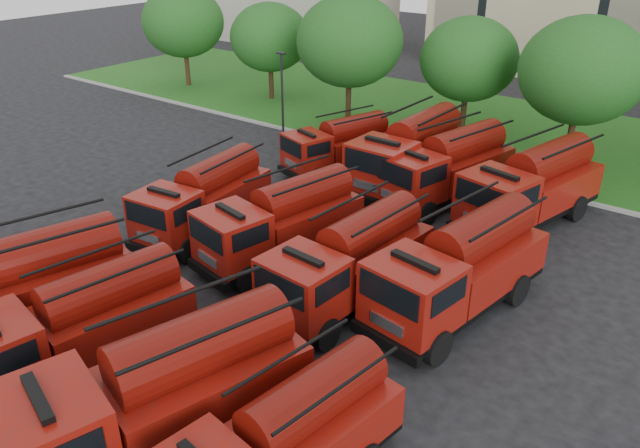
# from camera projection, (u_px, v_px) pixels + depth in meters

# --- Properties ---
(ground) EXTENTS (140.00, 140.00, 0.00)m
(ground) POSITION_uv_depth(u_px,v_px,m) (186.00, 313.00, 21.78)
(ground) COLOR black
(ground) RESTS_ON ground
(lawn) EXTENTS (70.00, 16.00, 0.12)m
(lawn) POSITION_uv_depth(u_px,v_px,m) (489.00, 128.00, 40.33)
(lawn) COLOR #1A5115
(lawn) RESTS_ON ground
(curb) EXTENTS (70.00, 0.30, 0.14)m
(curb) POSITION_uv_depth(u_px,v_px,m) (429.00, 164.00, 34.54)
(curb) COLOR gray
(curb) RESTS_ON ground
(tree_0) EXTENTS (6.30, 6.30, 7.70)m
(tree_0) POSITION_uv_depth(u_px,v_px,m) (183.00, 22.00, 48.20)
(tree_0) COLOR #382314
(tree_0) RESTS_ON ground
(tree_1) EXTENTS (5.71, 5.71, 6.98)m
(tree_1) POSITION_uv_depth(u_px,v_px,m) (270.00, 37.00, 44.81)
(tree_1) COLOR #382314
(tree_1) RESTS_ON ground
(tree_2) EXTENTS (6.72, 6.72, 8.22)m
(tree_2) POSITION_uv_depth(u_px,v_px,m) (350.00, 41.00, 39.07)
(tree_2) COLOR #382314
(tree_2) RESTS_ON ground
(tree_3) EXTENTS (5.88, 5.88, 7.19)m
(tree_3) POSITION_uv_depth(u_px,v_px,m) (469.00, 59.00, 37.38)
(tree_3) COLOR #382314
(tree_3) RESTS_ON ground
(tree_4) EXTENTS (6.55, 6.55, 8.01)m
(tree_4) POSITION_uv_depth(u_px,v_px,m) (583.00, 71.00, 32.30)
(tree_4) COLOR #382314
(tree_4) RESTS_ON ground
(lamp_post_0) EXTENTS (0.60, 0.25, 5.11)m
(lamp_post_0) POSITION_uv_depth(u_px,v_px,m) (282.00, 89.00, 38.17)
(lamp_post_0) COLOR black
(lamp_post_0) RESTS_ON ground
(fire_truck_0) EXTENTS (4.74, 8.19, 3.53)m
(fire_truck_0) POSITION_uv_depth(u_px,v_px,m) (11.00, 290.00, 19.85)
(fire_truck_0) COLOR black
(fire_truck_0) RESTS_ON ground
(fire_truck_1) EXTENTS (3.59, 7.28, 3.17)m
(fire_truck_1) POSITION_uv_depth(u_px,v_px,m) (79.00, 324.00, 18.49)
(fire_truck_1) COLOR black
(fire_truck_1) RESTS_ON ground
(fire_truck_2) EXTENTS (4.81, 8.38, 3.62)m
(fire_truck_2) POSITION_uv_depth(u_px,v_px,m) (159.00, 394.00, 15.47)
(fire_truck_2) COLOR black
(fire_truck_2) RESTS_ON ground
(fire_truck_3) EXTENTS (3.12, 6.78, 2.98)m
(fire_truck_3) POSITION_uv_depth(u_px,v_px,m) (283.00, 444.00, 14.44)
(fire_truck_3) COLOR black
(fire_truck_3) RESTS_ON ground
(fire_truck_4) EXTENTS (3.15, 7.16, 3.16)m
(fire_truck_4) POSITION_uv_depth(u_px,v_px,m) (204.00, 198.00, 26.71)
(fire_truck_4) COLOR black
(fire_truck_4) RESTS_ON ground
(fire_truck_5) EXTENTS (3.76, 7.45, 3.24)m
(fire_truck_5) POSITION_uv_depth(u_px,v_px,m) (282.00, 221.00, 24.61)
(fire_truck_5) COLOR black
(fire_truck_5) RESTS_ON ground
(fire_truck_6) EXTENTS (3.08, 7.37, 3.28)m
(fire_truck_6) POSITION_uv_depth(u_px,v_px,m) (350.00, 261.00, 21.72)
(fire_truck_6) COLOR black
(fire_truck_6) RESTS_ON ground
(fire_truck_7) EXTENTS (3.77, 7.98, 3.49)m
(fire_truck_7) POSITION_uv_depth(u_px,v_px,m) (459.00, 268.00, 21.10)
(fire_truck_7) COLOR black
(fire_truck_7) RESTS_ON ground
(fire_truck_8) EXTENTS (3.97, 6.69, 2.88)m
(fire_truck_8) POSITION_uv_depth(u_px,v_px,m) (339.00, 145.00, 33.26)
(fire_truck_8) COLOR black
(fire_truck_8) RESTS_ON ground
(fire_truck_9) EXTENTS (3.08, 8.08, 3.65)m
(fire_truck_9) POSITION_uv_depth(u_px,v_px,m) (411.00, 153.00, 31.05)
(fire_truck_9) COLOR black
(fire_truck_9) RESTS_ON ground
(fire_truck_10) EXTENTS (4.23, 7.99, 3.46)m
(fire_truck_10) POSITION_uv_depth(u_px,v_px,m) (447.00, 167.00, 29.56)
(fire_truck_10) COLOR black
(fire_truck_10) RESTS_ON ground
(fire_truck_11) EXTENTS (4.36, 8.20, 3.55)m
(fire_truck_11) POSITION_uv_depth(u_px,v_px,m) (532.00, 187.00, 27.32)
(fire_truck_11) COLOR black
(fire_truck_11) RESTS_ON ground
(firefighter_4) EXTENTS (0.89, 0.87, 1.54)m
(firefighter_4) POSITION_uv_depth(u_px,v_px,m) (117.00, 321.00, 21.36)
(firefighter_4) COLOR black
(firefighter_4) RESTS_ON ground
(firefighter_5) EXTENTS (1.59, 1.18, 1.57)m
(firefighter_5) POSITION_uv_depth(u_px,v_px,m) (362.00, 383.00, 18.53)
(firefighter_5) COLOR #A3160C
(firefighter_5) RESTS_ON ground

